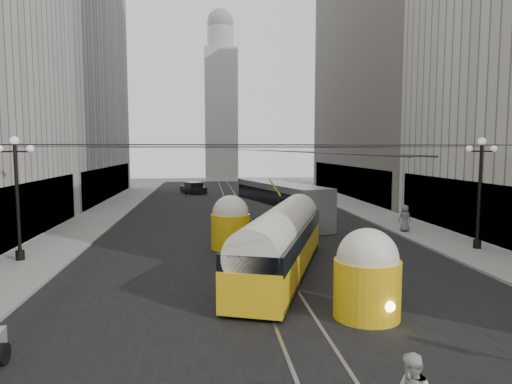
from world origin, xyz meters
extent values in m
cube|color=black|center=(0.00, 32.50, 0.00)|extent=(20.00, 85.00, 0.02)
cube|color=gray|center=(-12.00, 36.00, 0.07)|extent=(4.00, 72.00, 0.15)
cube|color=gray|center=(12.00, 36.00, 0.07)|extent=(4.00, 72.00, 0.15)
cube|color=gray|center=(-0.75, 32.50, 0.00)|extent=(0.12, 85.00, 0.04)
cube|color=gray|center=(0.75, 32.50, 0.00)|extent=(0.12, 85.00, 0.04)
cube|color=black|center=(-14.05, 24.00, 2.00)|extent=(0.10, 18.00, 3.60)
cube|color=#999999|center=(-20.00, 48.00, 14.00)|extent=(12.00, 28.00, 28.00)
cube|color=black|center=(-14.05, 48.00, 2.00)|extent=(0.10, 25.20, 3.60)
cube|color=black|center=(14.05, 22.00, 2.00)|extent=(0.10, 18.00, 3.60)
cube|color=#514C47|center=(20.00, 48.00, 16.00)|extent=(12.00, 32.00, 32.00)
cube|color=black|center=(14.05, 48.00, 2.00)|extent=(0.10, 28.80, 3.60)
cube|color=#B2AFA8|center=(0.00, 80.00, 12.00)|extent=(6.00, 6.00, 24.00)
cylinder|color=#B2AFA8|center=(0.00, 80.00, 26.00)|extent=(4.80, 4.80, 4.00)
sphere|color=gray|center=(0.00, 80.00, 28.96)|extent=(4.80, 4.80, 4.80)
cylinder|color=black|center=(-12.60, 18.00, 3.15)|extent=(0.18, 0.18, 6.00)
cylinder|color=black|center=(-12.60, 18.00, 0.40)|extent=(0.44, 0.44, 0.50)
cylinder|color=black|center=(-12.60, 18.00, 5.75)|extent=(1.60, 0.08, 0.08)
sphere|color=white|center=(-12.60, 18.00, 6.30)|extent=(0.44, 0.44, 0.44)
sphere|color=white|center=(-11.85, 18.00, 5.90)|extent=(0.36, 0.36, 0.36)
cylinder|color=black|center=(12.60, 18.00, 3.15)|extent=(0.18, 0.18, 6.00)
cylinder|color=black|center=(12.60, 18.00, 0.40)|extent=(0.44, 0.44, 0.50)
cylinder|color=black|center=(12.60, 18.00, 5.75)|extent=(1.60, 0.08, 0.08)
sphere|color=white|center=(12.60, 18.00, 6.30)|extent=(0.44, 0.44, 0.44)
sphere|color=white|center=(11.85, 18.00, 5.90)|extent=(0.36, 0.36, 0.36)
sphere|color=white|center=(13.35, 18.00, 5.90)|extent=(0.36, 0.36, 0.36)
cylinder|color=black|center=(0.00, 4.00, 6.00)|extent=(25.00, 0.03, 0.03)
cylinder|color=black|center=(0.00, 18.00, 6.00)|extent=(25.00, 0.03, 0.03)
cylinder|color=black|center=(0.00, 32.00, 6.00)|extent=(25.00, 0.03, 0.03)
cylinder|color=black|center=(0.00, 46.00, 6.00)|extent=(25.00, 0.03, 0.03)
cylinder|color=black|center=(0.00, 36.00, 5.80)|extent=(0.03, 72.00, 0.03)
cylinder|color=black|center=(0.40, 36.00, 5.80)|extent=(0.03, 72.00, 0.03)
cube|color=yellow|center=(0.50, 14.39, 0.94)|extent=(6.38, 12.55, 1.52)
cube|color=black|center=(0.50, 14.39, 0.22)|extent=(6.25, 12.20, 0.27)
cube|color=black|center=(0.50, 14.39, 1.92)|extent=(6.33, 12.38, 0.76)
cylinder|color=silver|center=(0.50, 14.39, 2.19)|extent=(6.06, 12.28, 2.05)
cylinder|color=yellow|center=(2.56, 8.60, 1.03)|extent=(2.32, 2.32, 2.05)
sphere|color=silver|center=(2.56, 8.60, 2.10)|extent=(2.14, 2.14, 2.14)
cylinder|color=yellow|center=(-1.56, 20.18, 1.03)|extent=(2.32, 2.32, 2.05)
sphere|color=silver|center=(-1.56, 20.18, 2.10)|extent=(2.14, 2.14, 2.14)
sphere|color=#FFF2BF|center=(2.95, 7.52, 0.76)|extent=(0.36, 0.36, 0.36)
cube|color=#949899|center=(2.91, 29.21, 1.61)|extent=(5.95, 12.68, 3.11)
cube|color=black|center=(2.91, 29.21, 2.13)|extent=(5.84, 12.27, 1.14)
cube|color=black|center=(2.91, 23.04, 1.97)|extent=(2.32, 0.76, 1.45)
cylinder|color=black|center=(1.61, 25.04, 0.52)|extent=(0.30, 1.04, 1.04)
cylinder|color=black|center=(4.21, 25.04, 0.52)|extent=(0.30, 1.04, 1.04)
cylinder|color=black|center=(1.61, 33.38, 0.52)|extent=(0.30, 1.04, 1.04)
cylinder|color=black|center=(4.21, 33.38, 0.52)|extent=(0.30, 1.04, 1.04)
cylinder|color=black|center=(-8.59, 6.30, 0.30)|extent=(0.22, 0.60, 0.60)
cube|color=white|center=(2.49, 46.44, 0.48)|extent=(2.82, 4.84, 0.80)
cube|color=black|center=(2.49, 46.44, 1.05)|extent=(2.15, 2.80, 0.76)
cylinder|color=black|center=(1.65, 44.90, 0.32)|extent=(0.22, 0.65, 0.65)
cylinder|color=black|center=(3.33, 44.90, 0.32)|extent=(0.22, 0.65, 0.65)
cylinder|color=black|center=(1.65, 47.98, 0.32)|extent=(0.22, 0.65, 0.65)
cylinder|color=black|center=(3.33, 47.98, 0.32)|extent=(0.22, 0.65, 0.65)
cube|color=black|center=(-4.62, 53.86, 0.50)|extent=(3.66, 5.06, 0.83)
cube|color=black|center=(-4.62, 53.86, 1.09)|extent=(2.59, 3.04, 0.78)
cylinder|color=black|center=(-5.48, 52.27, 0.33)|extent=(0.22, 0.67, 0.67)
cylinder|color=black|center=(-3.75, 52.27, 0.33)|extent=(0.22, 0.67, 0.67)
cylinder|color=black|center=(-5.48, 55.45, 0.33)|extent=(0.22, 0.67, 0.67)
cylinder|color=black|center=(-3.75, 55.45, 0.33)|extent=(0.22, 0.67, 0.67)
imported|color=slate|center=(10.76, 23.64, 1.08)|extent=(0.92, 0.58, 1.85)
camera|label=1|loc=(-3.00, -6.39, 5.92)|focal=32.00mm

